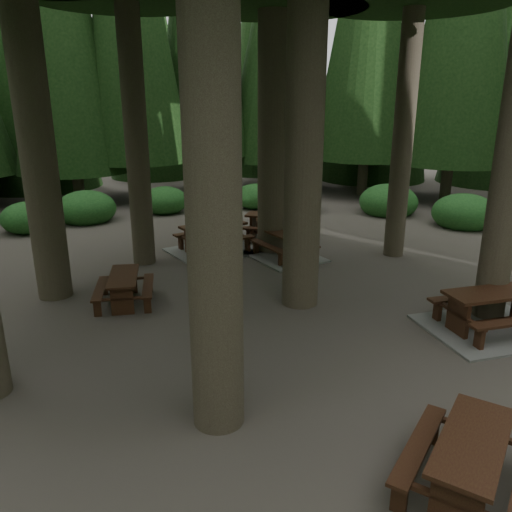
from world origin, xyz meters
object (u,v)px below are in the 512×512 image
picnic_table_e (471,457)px  picnic_table_f (284,249)px  picnic_table_b (124,285)px  picnic_table_d (276,223)px  picnic_table_a (491,317)px  picnic_table_c (214,242)px

picnic_table_e → picnic_table_f: picnic_table_e is taller
picnic_table_b → picnic_table_e: (2.06, -7.96, 0.05)m
picnic_table_d → picnic_table_e: picnic_table_d is taller
picnic_table_a → picnic_table_e: bearing=-132.4°
picnic_table_b → picnic_table_e: picnic_table_e is taller
picnic_table_a → picnic_table_b: size_ratio=1.52×
picnic_table_f → picnic_table_a: bearing=7.2°
picnic_table_a → picnic_table_b: (-6.27, 5.14, 0.16)m
picnic_table_b → picnic_table_e: 8.23m
picnic_table_a → picnic_table_f: bearing=113.2°
picnic_table_b → picnic_table_e: size_ratio=0.86×
picnic_table_b → picnic_table_d: picnic_table_d is taller
picnic_table_a → picnic_table_f: (-1.06, 6.37, -0.05)m
picnic_table_a → picnic_table_e: size_ratio=1.30×
picnic_table_b → picnic_table_d: (6.06, 3.16, 0.10)m
picnic_table_d → picnic_table_f: (-0.85, -1.93, -0.32)m
picnic_table_b → picnic_table_c: size_ratio=0.71×
picnic_table_e → picnic_table_c: bearing=53.9°
picnic_table_a → picnic_table_f: size_ratio=1.30×
picnic_table_d → picnic_table_b: bearing=-109.7°
picnic_table_d → picnic_table_e: (-4.00, -11.12, -0.05)m
picnic_table_c → picnic_table_d: bearing=2.7°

